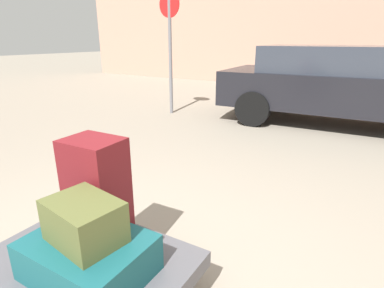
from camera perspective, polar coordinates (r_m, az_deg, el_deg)
luggage_cart at (r=2.03m, az=-18.82°, el=-21.10°), size 1.16×0.87×0.34m
suitcase_teal_front_left at (r=1.83m, az=-18.39°, el=-19.05°), size 0.62×0.47×0.21m
suitcase_maroon_center at (r=2.07m, az=-17.08°, el=-7.43°), size 0.36×0.28×0.63m
duffel_bag_olive_topmost_pile at (r=1.70m, az=-19.15°, el=-13.22°), size 0.41×0.33×0.22m
parked_car at (r=6.39m, az=25.59°, el=9.97°), size 4.38×2.09×1.42m
no_parking_sign at (r=6.67m, az=-4.05°, el=18.38°), size 0.50×0.07×2.43m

